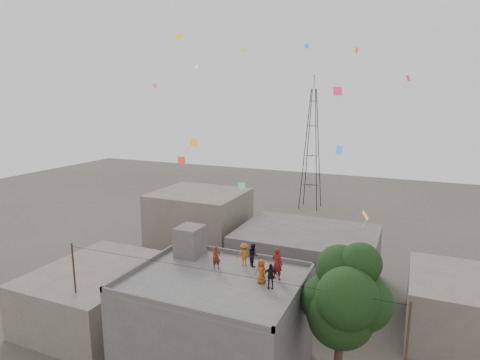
# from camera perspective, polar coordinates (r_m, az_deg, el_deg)

# --- Properties ---
(main_building) EXTENTS (10.00, 8.00, 6.10)m
(main_building) POSITION_cam_1_polar(r_m,az_deg,el_deg) (25.64, -3.47, -20.03)
(main_building) COLOR #514E4B
(main_building) RESTS_ON ground
(parapet) EXTENTS (10.00, 8.00, 0.30)m
(parapet) POSITION_cam_1_polar(r_m,az_deg,el_deg) (24.13, -3.56, -13.53)
(parapet) COLOR #514E4B
(parapet) RESTS_ON main_building
(stair_head_box) EXTENTS (1.60, 1.80, 2.00)m
(stair_head_box) POSITION_cam_1_polar(r_m,az_deg,el_deg) (27.35, -7.12, -8.61)
(stair_head_box) COLOR #514E4B
(stair_head_box) RESTS_ON main_building
(neighbor_west) EXTENTS (8.00, 10.00, 4.00)m
(neighbor_west) POSITION_cam_1_polar(r_m,az_deg,el_deg) (33.32, -19.49, -14.94)
(neighbor_west) COLOR #655B4F
(neighbor_west) RESTS_ON ground
(neighbor_north) EXTENTS (12.00, 9.00, 5.00)m
(neighbor_north) POSITION_cam_1_polar(r_m,az_deg,el_deg) (37.11, 9.42, -10.81)
(neighbor_north) COLOR #514E4B
(neighbor_north) RESTS_ON ground
(neighbor_northwest) EXTENTS (9.00, 8.00, 7.00)m
(neighbor_northwest) POSITION_cam_1_polar(r_m,az_deg,el_deg) (42.72, -5.73, -6.29)
(neighbor_northwest) COLOR #655B4F
(neighbor_northwest) RESTS_ON ground
(neighbor_east) EXTENTS (7.00, 8.00, 4.40)m
(neighbor_east) POSITION_cam_1_polar(r_m,az_deg,el_deg) (32.93, 29.01, -15.71)
(neighbor_east) COLOR #655B4F
(neighbor_east) RESTS_ON ground
(tree) EXTENTS (4.90, 4.60, 9.10)m
(tree) POSITION_cam_1_polar(r_m,az_deg,el_deg) (22.69, 14.70, -16.01)
(tree) COLOR black
(tree) RESTS_ON ground
(utility_line) EXTENTS (20.12, 0.62, 7.40)m
(utility_line) POSITION_cam_1_polar(r_m,az_deg,el_deg) (24.09, -3.79, -20.12)
(utility_line) COLOR black
(utility_line) RESTS_ON ground
(transmission_tower) EXTENTS (2.97, 2.97, 20.01)m
(transmission_tower) POSITION_cam_1_polar(r_m,az_deg,el_deg) (61.53, 10.18, 4.32)
(transmission_tower) COLOR black
(transmission_tower) RESTS_ON ground
(person_red_adult) EXTENTS (0.78, 0.61, 1.89)m
(person_red_adult) POSITION_cam_1_polar(r_m,az_deg,el_deg) (23.87, 5.30, -11.76)
(person_red_adult) COLOR maroon
(person_red_adult) RESTS_ON main_building
(person_orange_child) EXTENTS (0.76, 0.56, 1.44)m
(person_orange_child) POSITION_cam_1_polar(r_m,az_deg,el_deg) (23.38, 3.06, -12.85)
(person_orange_child) COLOR #A34C12
(person_orange_child) RESTS_ON main_building
(person_dark_child) EXTENTS (0.88, 0.89, 1.45)m
(person_dark_child) POSITION_cam_1_polar(r_m,az_deg,el_deg) (25.65, 1.88, -10.57)
(person_dark_child) COLOR black
(person_dark_child) RESTS_ON main_building
(person_dark_adult) EXTENTS (0.91, 0.58, 1.43)m
(person_dark_adult) POSITION_cam_1_polar(r_m,az_deg,el_deg) (22.86, 4.35, -13.45)
(person_dark_adult) COLOR black
(person_dark_adult) RESTS_ON main_building
(person_orange_adult) EXTENTS (1.10, 1.00, 1.48)m
(person_orange_adult) POSITION_cam_1_polar(r_m,az_deg,el_deg) (25.63, 0.59, -10.53)
(person_orange_adult) COLOR #B05914
(person_orange_adult) RESTS_ON main_building
(person_red_child) EXTENTS (0.61, 0.60, 1.43)m
(person_red_child) POSITION_cam_1_polar(r_m,az_deg,el_deg) (25.23, -3.38, -10.99)
(person_red_child) COLOR maroon
(person_red_child) RESTS_ON main_building
(kites) EXTENTS (18.21, 15.53, 10.85)m
(kites) POSITION_cam_1_polar(r_m,az_deg,el_deg) (27.49, 4.45, 9.77)
(kites) COLOR #FF9F1A
(kites) RESTS_ON ground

